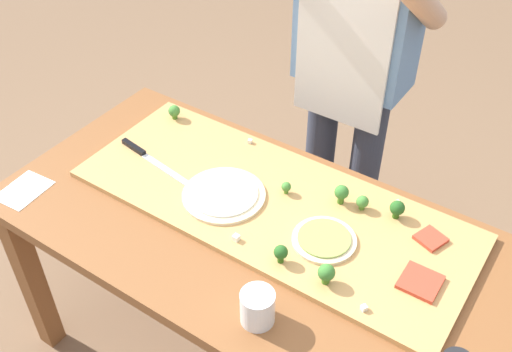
{
  "coord_description": "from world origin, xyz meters",
  "views": [
    {
      "loc": [
        0.69,
        -1.04,
        2.03
      ],
      "look_at": [
        -0.08,
        0.1,
        0.86
      ],
      "focal_mm": 41.8,
      "sensor_mm": 36.0,
      "label": 1
    }
  ],
  "objects_px": {
    "broccoli_floret_front_mid": "(342,193)",
    "cheese_crumble_b": "(250,141)",
    "chefs_knife": "(145,155)",
    "broccoli_floret_center_left": "(362,202)",
    "recipe_note": "(24,190)",
    "pizza_slice_far_right": "(420,282)",
    "prep_table": "(259,252)",
    "pizza_slice_center": "(431,239)",
    "cook_center": "(353,57)",
    "pizza_whole_white_garlic": "(224,194)",
    "pizza_whole_pesto_green": "(324,239)",
    "broccoli_floret_front_left": "(286,187)",
    "cheese_crumble_d": "(364,308)",
    "cheese_crumble_a": "(236,238)",
    "broccoli_floret_front_right": "(326,273)",
    "flour_cup": "(258,309)",
    "broccoli_floret_back_right": "(281,253)",
    "broccoli_floret_back_mid": "(174,111)",
    "broccoli_floret_center_right": "(397,208)",
    "cheese_crumble_c": "(398,202)"
  },
  "relations": [
    {
      "from": "prep_table",
      "to": "broccoli_floret_front_left",
      "type": "bearing_deg",
      "value": 92.67
    },
    {
      "from": "cheese_crumble_a",
      "to": "flour_cup",
      "type": "xyz_separation_m",
      "value": [
        0.2,
        -0.18,
        0.02
      ]
    },
    {
      "from": "pizza_slice_center",
      "to": "cook_center",
      "type": "height_order",
      "value": "cook_center"
    },
    {
      "from": "chefs_knife",
      "to": "cheese_crumble_b",
      "type": "xyz_separation_m",
      "value": [
        0.25,
        0.26,
        0.0
      ]
    },
    {
      "from": "cheese_crumble_b",
      "to": "broccoli_floret_front_left",
      "type": "bearing_deg",
      "value": -32.07
    },
    {
      "from": "broccoli_floret_center_right",
      "to": "recipe_note",
      "type": "xyz_separation_m",
      "value": [
        -1.04,
        -0.53,
        -0.05
      ]
    },
    {
      "from": "broccoli_floret_center_left",
      "to": "recipe_note",
      "type": "xyz_separation_m",
      "value": [
        -0.94,
        -0.51,
        -0.05
      ]
    },
    {
      "from": "broccoli_floret_front_mid",
      "to": "cheese_crumble_b",
      "type": "bearing_deg",
      "value": 166.82
    },
    {
      "from": "pizza_slice_far_right",
      "to": "recipe_note",
      "type": "height_order",
      "value": "pizza_slice_far_right"
    },
    {
      "from": "broccoli_floret_back_right",
      "to": "cheese_crumble_b",
      "type": "xyz_separation_m",
      "value": [
        -0.38,
        0.4,
        -0.03
      ]
    },
    {
      "from": "recipe_note",
      "to": "cook_center",
      "type": "bearing_deg",
      "value": 55.88
    },
    {
      "from": "pizza_whole_white_garlic",
      "to": "pizza_whole_pesto_green",
      "type": "distance_m",
      "value": 0.35
    },
    {
      "from": "broccoli_floret_front_right",
      "to": "pizza_whole_white_garlic",
      "type": "bearing_deg",
      "value": 163.99
    },
    {
      "from": "broccoli_floret_front_right",
      "to": "cook_center",
      "type": "xyz_separation_m",
      "value": [
        -0.33,
        0.77,
        0.18
      ]
    },
    {
      "from": "flour_cup",
      "to": "cheese_crumble_a",
      "type": "bearing_deg",
      "value": 137.12
    },
    {
      "from": "cheese_crumble_a",
      "to": "broccoli_floret_front_left",
      "type": "bearing_deg",
      "value": 87.16
    },
    {
      "from": "broccoli_floret_center_left",
      "to": "cheese_crumble_d",
      "type": "relative_size",
      "value": 3.32
    },
    {
      "from": "pizza_slice_far_right",
      "to": "prep_table",
      "type": "bearing_deg",
      "value": -173.3
    },
    {
      "from": "cheese_crumble_d",
      "to": "flour_cup",
      "type": "xyz_separation_m",
      "value": [
        -0.22,
        -0.17,
        0.02
      ]
    },
    {
      "from": "cheese_crumble_c",
      "to": "flour_cup",
      "type": "relative_size",
      "value": 0.12
    },
    {
      "from": "broccoli_floret_front_mid",
      "to": "cheese_crumble_b",
      "type": "xyz_separation_m",
      "value": [
        -0.4,
        0.09,
        -0.03
      ]
    },
    {
      "from": "pizza_whole_pesto_green",
      "to": "pizza_slice_far_right",
      "type": "distance_m",
      "value": 0.29
    },
    {
      "from": "chefs_knife",
      "to": "cheese_crumble_b",
      "type": "distance_m",
      "value": 0.36
    },
    {
      "from": "cheese_crumble_a",
      "to": "recipe_note",
      "type": "xyz_separation_m",
      "value": [
        -0.7,
        -0.19,
        -0.03
      ]
    },
    {
      "from": "pizza_slice_far_right",
      "to": "cheese_crumble_b",
      "type": "relative_size",
      "value": 7.51
    },
    {
      "from": "broccoli_floret_front_mid",
      "to": "broccoli_floret_center_right",
      "type": "height_order",
      "value": "broccoli_floret_front_mid"
    },
    {
      "from": "cheese_crumble_b",
      "to": "cook_center",
      "type": "height_order",
      "value": "cook_center"
    },
    {
      "from": "recipe_note",
      "to": "prep_table",
      "type": "bearing_deg",
      "value": 21.07
    },
    {
      "from": "broccoli_floret_back_mid",
      "to": "broccoli_floret_back_right",
      "type": "distance_m",
      "value": 0.78
    },
    {
      "from": "broccoli_floret_front_mid",
      "to": "recipe_note",
      "type": "xyz_separation_m",
      "value": [
        -0.87,
        -0.5,
        -0.06
      ]
    },
    {
      "from": "chefs_knife",
      "to": "cook_center",
      "type": "bearing_deg",
      "value": 55.77
    },
    {
      "from": "chefs_knife",
      "to": "broccoli_floret_back_mid",
      "type": "bearing_deg",
      "value": 105.01
    },
    {
      "from": "broccoli_floret_front_mid",
      "to": "broccoli_floret_front_left",
      "type": "bearing_deg",
      "value": -160.96
    },
    {
      "from": "broccoli_floret_front_left",
      "to": "pizza_slice_far_right",
      "type": "bearing_deg",
      "value": -12.31
    },
    {
      "from": "pizza_whole_pesto_green",
      "to": "broccoli_floret_front_right",
      "type": "xyz_separation_m",
      "value": [
        0.08,
        -0.13,
        0.03
      ]
    },
    {
      "from": "chefs_knife",
      "to": "cheese_crumble_d",
      "type": "relative_size",
      "value": 22.06
    },
    {
      "from": "broccoli_floret_center_right",
      "to": "broccoli_floret_center_left",
      "type": "height_order",
      "value": "broccoli_floret_center_right"
    },
    {
      "from": "pizza_whole_pesto_green",
      "to": "broccoli_floret_back_right",
      "type": "xyz_separation_m",
      "value": [
        -0.06,
        -0.13,
        0.03
      ]
    },
    {
      "from": "prep_table",
      "to": "pizza_whole_pesto_green",
      "type": "relative_size",
      "value": 8.74
    },
    {
      "from": "broccoli_floret_center_left",
      "to": "flour_cup",
      "type": "height_order",
      "value": "flour_cup"
    },
    {
      "from": "pizza_whole_white_garlic",
      "to": "broccoli_floret_front_mid",
      "type": "distance_m",
      "value": 0.36
    },
    {
      "from": "prep_table",
      "to": "pizza_slice_center",
      "type": "distance_m",
      "value": 0.51
    },
    {
      "from": "pizza_slice_far_right",
      "to": "pizza_slice_center",
      "type": "distance_m",
      "value": 0.17
    },
    {
      "from": "pizza_whole_white_garlic",
      "to": "broccoli_floret_front_mid",
      "type": "height_order",
      "value": "broccoli_floret_front_mid"
    },
    {
      "from": "broccoli_floret_front_left",
      "to": "cheese_crumble_b",
      "type": "distance_m",
      "value": 0.28
    },
    {
      "from": "broccoli_floret_center_right",
      "to": "recipe_note",
      "type": "relative_size",
      "value": 0.38
    },
    {
      "from": "cheese_crumble_d",
      "to": "cook_center",
      "type": "height_order",
      "value": "cook_center"
    },
    {
      "from": "cook_center",
      "to": "pizza_whole_pesto_green",
      "type": "bearing_deg",
      "value": -68.15
    },
    {
      "from": "broccoli_floret_front_left",
      "to": "pizza_whole_pesto_green",
      "type": "bearing_deg",
      "value": -29.9
    },
    {
      "from": "pizza_whole_pesto_green",
      "to": "recipe_note",
      "type": "distance_m",
      "value": 0.97
    }
  ]
}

